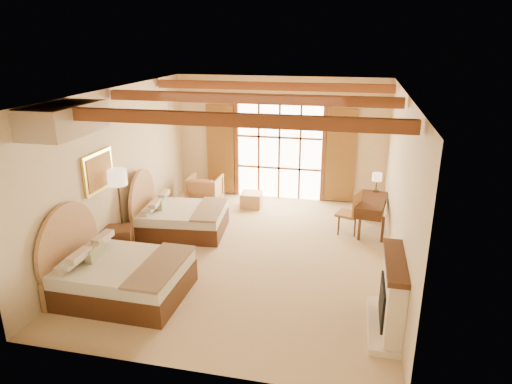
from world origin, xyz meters
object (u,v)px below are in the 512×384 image
(bed_near, at_px, (114,272))
(nightstand, at_px, (119,242))
(desk, at_px, (371,214))
(armchair, at_px, (205,190))
(bed_far, at_px, (176,216))

(bed_near, height_order, nightstand, bed_near)
(desk, bearing_deg, nightstand, -145.83)
(bed_near, distance_m, nightstand, 1.44)
(armchair, bearing_deg, bed_far, 87.94)
(bed_near, xyz_separation_m, desk, (4.23, 3.72, -0.02))
(bed_near, relative_size, bed_far, 1.03)
(bed_far, height_order, nightstand, bed_far)
(bed_far, xyz_separation_m, armchair, (0.05, 1.85, 0.01))
(bed_near, relative_size, armchair, 2.49)
(bed_far, xyz_separation_m, desk, (4.22, 1.04, 0.01))
(bed_far, bearing_deg, bed_near, -96.35)
(bed_far, height_order, armchair, bed_far)
(nightstand, xyz_separation_m, armchair, (0.69, 3.23, 0.07))
(bed_near, distance_m, desk, 5.63)
(bed_far, distance_m, armchair, 1.85)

